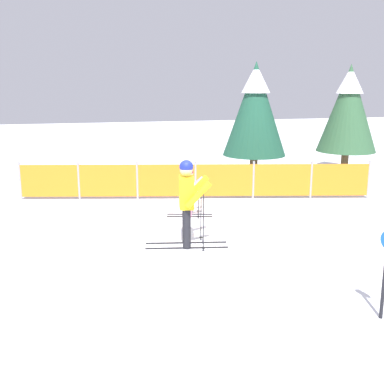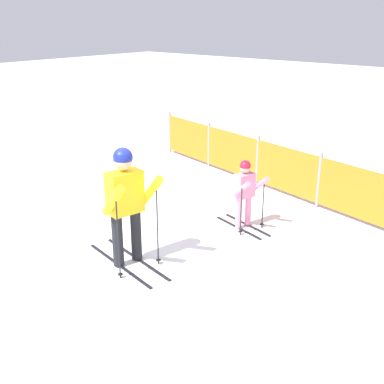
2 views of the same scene
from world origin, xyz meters
name	(u,v)px [view 1 (image 1 of 2)]	position (x,y,z in m)	size (l,w,h in m)	color
ground_plane	(189,245)	(0.00, 0.00, 0.00)	(60.00, 60.00, 0.00)	white
skier_adult	(188,196)	(-0.05, -0.04, 1.04)	(1.68, 0.81, 1.74)	black
skier_child	(190,188)	(0.51, 2.09, 0.70)	(1.14, 0.58, 1.19)	black
safety_fence	(195,180)	(1.04, 3.73, 0.53)	(9.52, 2.14, 1.06)	gray
conifer_far	(349,107)	(7.11, 6.19, 2.35)	(2.04, 2.04, 3.79)	#4C3823
conifer_near	(255,107)	(3.61, 6.02, 2.38)	(2.07, 2.07, 3.85)	#4C3823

